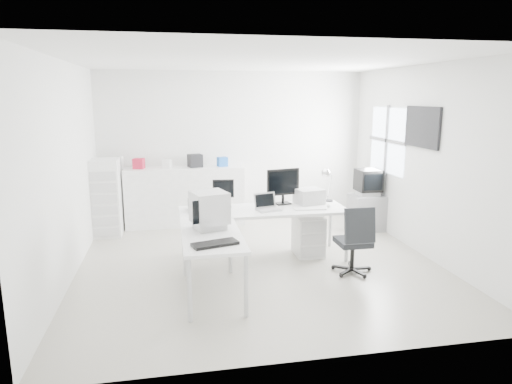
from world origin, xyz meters
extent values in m
cube|color=silver|center=(0.00, 0.00, 0.00)|extent=(5.00, 5.00, 0.01)
cube|color=white|center=(0.00, 0.00, 2.80)|extent=(5.00, 5.00, 0.01)
cube|color=silver|center=(0.00, 2.50, 1.40)|extent=(5.00, 0.02, 2.80)
cube|color=silver|center=(-2.50, 0.00, 1.40)|extent=(0.02, 5.00, 2.80)
cube|color=silver|center=(2.50, 0.00, 1.40)|extent=(0.02, 5.00, 2.80)
cube|color=white|center=(0.81, 0.23, 0.30)|extent=(0.40, 0.50, 0.60)
cube|color=black|center=(-0.74, 0.28, 0.82)|extent=(0.44, 0.36, 0.15)
cube|color=white|center=(0.76, 0.03, 0.76)|extent=(0.46, 0.17, 0.02)
sphere|color=white|center=(1.06, 0.08, 0.78)|extent=(0.05, 0.05, 0.05)
cube|color=#B9B9B9|center=(0.86, 0.40, 0.86)|extent=(0.46, 0.41, 0.22)
cube|color=black|center=(-0.74, -1.32, 0.77)|extent=(0.54, 0.33, 0.03)
cube|color=gray|center=(2.22, 1.30, 0.31)|extent=(0.58, 0.47, 0.63)
cube|color=white|center=(-0.95, 2.24, 0.54)|extent=(2.15, 0.54, 1.07)
cube|color=#B71A35|center=(-1.75, 2.24, 1.17)|extent=(0.22, 0.20, 0.18)
cube|color=white|center=(-1.25, 2.24, 1.15)|extent=(0.19, 0.18, 0.15)
cube|color=black|center=(-0.75, 2.24, 1.19)|extent=(0.29, 0.27, 0.23)
cube|color=#1956AF|center=(-0.25, 2.24, 1.16)|extent=(0.20, 0.19, 0.17)
cylinder|color=white|center=(-2.05, 2.28, 1.18)|extent=(0.07, 0.07, 0.22)
cube|color=white|center=(-2.28, 1.83, 0.66)|extent=(0.46, 0.55, 1.31)
camera|label=1|loc=(-1.19, -6.07, 2.34)|focal=32.00mm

